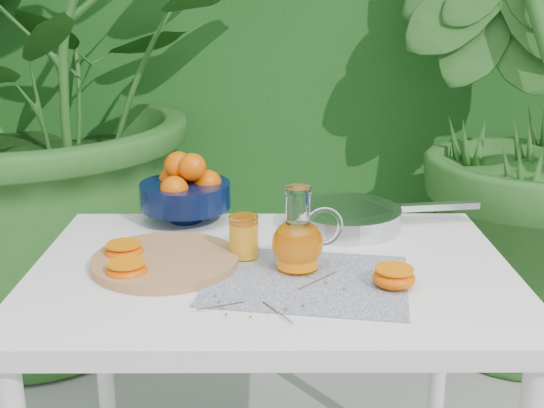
{
  "coord_description": "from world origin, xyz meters",
  "views": [
    {
      "loc": [
        -0.01,
        -1.26,
        1.3
      ],
      "look_at": [
        -0.01,
        0.08,
        0.88
      ],
      "focal_mm": 45.0,
      "sensor_mm": 36.0,
      "label": 1
    }
  ],
  "objects_px": {
    "cutting_board": "(165,261)",
    "fruit_bowl": "(186,189)",
    "juice_pitcher": "(299,241)",
    "saute_pan": "(347,216)",
    "white_table": "(272,302)"
  },
  "relations": [
    {
      "from": "juice_pitcher",
      "to": "fruit_bowl",
      "type": "bearing_deg",
      "value": 129.79
    },
    {
      "from": "white_table",
      "to": "fruit_bowl",
      "type": "bearing_deg",
      "value": 125.37
    },
    {
      "from": "fruit_bowl",
      "to": "juice_pitcher",
      "type": "distance_m",
      "value": 0.42
    },
    {
      "from": "fruit_bowl",
      "to": "cutting_board",
      "type": "bearing_deg",
      "value": -92.24
    },
    {
      "from": "white_table",
      "to": "saute_pan",
      "type": "height_order",
      "value": "saute_pan"
    },
    {
      "from": "cutting_board",
      "to": "fruit_bowl",
      "type": "bearing_deg",
      "value": 87.76
    },
    {
      "from": "white_table",
      "to": "cutting_board",
      "type": "height_order",
      "value": "cutting_board"
    },
    {
      "from": "white_table",
      "to": "cutting_board",
      "type": "xyz_separation_m",
      "value": [
        -0.22,
        0.01,
        0.09
      ]
    },
    {
      "from": "cutting_board",
      "to": "juice_pitcher",
      "type": "height_order",
      "value": "juice_pitcher"
    },
    {
      "from": "fruit_bowl",
      "to": "saute_pan",
      "type": "height_order",
      "value": "fruit_bowl"
    },
    {
      "from": "white_table",
      "to": "fruit_bowl",
      "type": "xyz_separation_m",
      "value": [
        -0.21,
        0.3,
        0.16
      ]
    },
    {
      "from": "cutting_board",
      "to": "saute_pan",
      "type": "xyz_separation_m",
      "value": [
        0.41,
        0.24,
        0.02
      ]
    },
    {
      "from": "white_table",
      "to": "saute_pan",
      "type": "distance_m",
      "value": 0.32
    },
    {
      "from": "cutting_board",
      "to": "juice_pitcher",
      "type": "bearing_deg",
      "value": -5.53
    },
    {
      "from": "saute_pan",
      "to": "cutting_board",
      "type": "bearing_deg",
      "value": -149.5
    }
  ]
}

